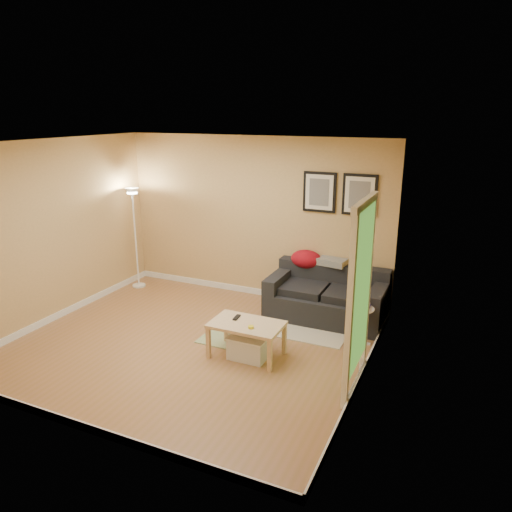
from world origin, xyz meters
The scene contains 25 objects.
floor centered at (0.00, 0.00, 0.00)m, with size 4.50×4.50×0.00m, color #9B6842.
ceiling centered at (0.00, 0.00, 2.60)m, with size 4.50×4.50×0.00m, color white.
wall_back centered at (0.00, 2.00, 1.30)m, with size 4.50×4.50×0.00m, color tan.
wall_front centered at (0.00, -2.00, 1.30)m, with size 4.50×4.50×0.00m, color tan.
wall_left centered at (-2.25, 0.00, 1.30)m, with size 4.00×4.00×0.00m, color tan.
wall_right centered at (2.25, 0.00, 1.30)m, with size 4.00×4.00×0.00m, color tan.
baseboard_back centered at (0.00, 1.99, 0.05)m, with size 4.50×0.02×0.10m, color white.
baseboard_front centered at (0.00, -1.99, 0.05)m, with size 4.50×0.02×0.10m, color white.
baseboard_left centered at (-2.24, 0.00, 0.05)m, with size 0.02×4.00×0.10m, color white.
baseboard_right centered at (2.24, 0.00, 0.05)m, with size 0.02×4.00×0.10m, color white.
sofa centered at (1.38, 1.53, 0.38)m, with size 1.70×0.90×0.75m, color black, non-canonical shape.
red_throw centered at (0.94, 1.86, 0.77)m, with size 0.48×0.36×0.28m, color maroon, non-canonical shape.
plaid_throw centered at (1.36, 1.86, 0.78)m, with size 0.42×0.26×0.10m, color tan, non-canonical shape.
framed_print_left centered at (1.08, 1.98, 1.80)m, with size 0.50×0.04×0.60m, color black, non-canonical shape.
framed_print_right centered at (1.68, 1.98, 1.80)m, with size 0.50×0.04×0.60m, color black, non-canonical shape.
area_rug centered at (1.21, 1.06, 0.01)m, with size 1.25×0.85×0.01m, color beige.
green_runner centered at (0.36, 0.29, 0.01)m, with size 0.70×0.50×0.01m, color #668C4C.
coffee_table centered at (0.80, 0.01, 0.22)m, with size 0.89×0.55×0.45m, color #E1B689, non-canonical shape.
remote_control centered at (0.62, 0.09, 0.46)m, with size 0.05×0.16×0.02m, color black.
tape_roll centered at (0.91, -0.10, 0.46)m, with size 0.07×0.07×0.03m, color yellow.
storage_bin centered at (0.85, -0.03, 0.15)m, with size 0.48×0.35×0.30m, color white, non-canonical shape.
side_table centered at (2.02, 0.93, 0.25)m, with size 0.33×0.33×0.50m, color white, non-canonical shape.
book_stack centered at (2.02, 0.93, 0.54)m, with size 0.19×0.25×0.08m, color #45339B, non-canonical shape.
floor_lamp centered at (-2.00, 1.49, 0.82)m, with size 0.23×0.23×1.74m, color white, non-canonical shape.
doorway centered at (2.20, -0.15, 1.02)m, with size 0.12×1.01×2.13m, color white, non-canonical shape.
Camera 1 is at (3.16, -4.93, 2.97)m, focal length 33.89 mm.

